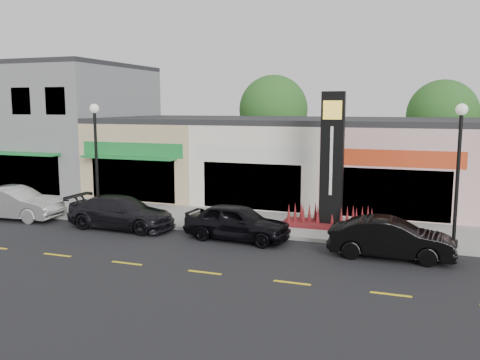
{
  "coord_description": "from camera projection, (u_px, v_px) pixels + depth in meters",
  "views": [
    {
      "loc": [
        6.57,
        -18.04,
        5.56
      ],
      "look_at": [
        -1.22,
        4.0,
        2.1
      ],
      "focal_mm": 38.0,
      "sensor_mm": 36.0,
      "label": 1
    }
  ],
  "objects": [
    {
      "name": "car_black_conv",
      "position": [
        391.0,
        238.0,
        18.54
      ],
      "size": [
        1.59,
        4.46,
        1.47
      ],
      "primitive_type": "imported",
      "rotation": [
        0.0,
        0.0,
        1.58
      ],
      "color": "black",
      "rests_on": "ground"
    },
    {
      "name": "car_white_van",
      "position": [
        14.0,
        203.0,
        24.9
      ],
      "size": [
        2.02,
        4.94,
        1.59
      ],
      "primitive_type": "imported",
      "rotation": [
        0.0,
        0.0,
        1.64
      ],
      "color": "#BABABA",
      "rests_on": "ground"
    },
    {
      "name": "tree_rear_west",
      "position": [
        273.0,
        110.0,
        38.55
      ],
      "size": [
        5.2,
        5.2,
        7.83
      ],
      "color": "#382619",
      "rests_on": "ground"
    },
    {
      "name": "shop_pink_w",
      "position": [
        398.0,
        162.0,
        28.34
      ],
      "size": [
        7.0,
        10.01,
        4.8
      ],
      "color": "beige",
      "rests_on": "ground"
    },
    {
      "name": "building_grey_2story",
      "position": [
        51.0,
        125.0,
        35.83
      ],
      "size": [
        12.0,
        10.95,
        8.3
      ],
      "color": "slate",
      "rests_on": "ground"
    },
    {
      "name": "ground",
      "position": [
        235.0,
        249.0,
        19.8
      ],
      "size": [
        120.0,
        120.0,
        0.0
      ],
      "primitive_type": "plane",
      "color": "black",
      "rests_on": "ground"
    },
    {
      "name": "car_dark_sedan",
      "position": [
        121.0,
        212.0,
        23.02
      ],
      "size": [
        2.2,
        5.12,
        1.47
      ],
      "primitive_type": "imported",
      "rotation": [
        0.0,
        0.0,
        1.54
      ],
      "color": "black",
      "rests_on": "ground"
    },
    {
      "name": "lamp_west_near",
      "position": [
        96.0,
        149.0,
        24.26
      ],
      "size": [
        0.44,
        0.44,
        5.47
      ],
      "color": "black",
      "rests_on": "sidewalk"
    },
    {
      "name": "lamp_east_near",
      "position": [
        459.0,
        161.0,
        18.99
      ],
      "size": [
        0.44,
        0.44,
        5.47
      ],
      "color": "black",
      "rests_on": "sidewalk"
    },
    {
      "name": "shop_cream",
      "position": [
        277.0,
        158.0,
        30.65
      ],
      "size": [
        7.0,
        10.01,
        4.8
      ],
      "color": "silver",
      "rests_on": "ground"
    },
    {
      "name": "sidewalk",
      "position": [
        267.0,
        223.0,
        23.85
      ],
      "size": [
        52.0,
        4.3,
        0.15
      ],
      "primitive_type": "cube",
      "color": "gray",
      "rests_on": "ground"
    },
    {
      "name": "pylon_sign",
      "position": [
        331.0,
        180.0,
        22.4
      ],
      "size": [
        4.2,
        1.3,
        6.0
      ],
      "color": "maroon",
      "rests_on": "sidewalk"
    },
    {
      "name": "car_black_sedan",
      "position": [
        237.0,
        222.0,
        21.04
      ],
      "size": [
        2.17,
        4.59,
        1.52
      ],
      "primitive_type": "imported",
      "rotation": [
        0.0,
        0.0,
        1.48
      ],
      "color": "black",
      "rests_on": "ground"
    },
    {
      "name": "curb",
      "position": [
        252.0,
        234.0,
        21.75
      ],
      "size": [
        52.0,
        0.2,
        0.15
      ],
      "primitive_type": "cube",
      "color": "gray",
      "rests_on": "ground"
    },
    {
      "name": "tree_rear_mid",
      "position": [
        443.0,
        115.0,
        34.64
      ],
      "size": [
        4.8,
        4.8,
        7.29
      ],
      "color": "#382619",
      "rests_on": "ground"
    },
    {
      "name": "shop_beige",
      "position": [
        173.0,
        154.0,
        32.94
      ],
      "size": [
        7.0,
        10.85,
        4.8
      ],
      "color": "tan",
      "rests_on": "ground"
    }
  ]
}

